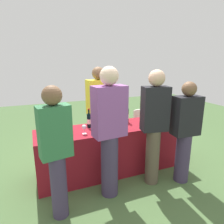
% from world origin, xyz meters
% --- Properties ---
extents(ground_plane, '(12.00, 12.00, 0.00)m').
position_xyz_m(ground_plane, '(0.00, 0.00, 0.00)').
color(ground_plane, '#476638').
extents(tasting_table, '(2.41, 0.65, 0.77)m').
position_xyz_m(tasting_table, '(0.00, 0.00, 0.38)').
color(tasting_table, maroon).
rests_on(tasting_table, ground_plane).
extents(wine_bottle_0, '(0.07, 0.07, 0.31)m').
position_xyz_m(wine_bottle_0, '(-0.92, 0.06, 0.89)').
color(wine_bottle_0, black).
rests_on(wine_bottle_0, tasting_table).
extents(wine_bottle_1, '(0.07, 0.07, 0.33)m').
position_xyz_m(wine_bottle_1, '(-0.74, 0.07, 0.89)').
color(wine_bottle_1, black).
rests_on(wine_bottle_1, tasting_table).
extents(wine_bottle_2, '(0.07, 0.07, 0.31)m').
position_xyz_m(wine_bottle_2, '(-0.35, 0.12, 0.89)').
color(wine_bottle_2, black).
rests_on(wine_bottle_2, tasting_table).
extents(wine_bottle_3, '(0.06, 0.06, 0.33)m').
position_xyz_m(wine_bottle_3, '(-0.11, 0.07, 0.89)').
color(wine_bottle_3, black).
rests_on(wine_bottle_3, tasting_table).
extents(wine_bottle_4, '(0.08, 0.08, 0.33)m').
position_xyz_m(wine_bottle_4, '(0.33, 0.14, 0.89)').
color(wine_bottle_4, black).
rests_on(wine_bottle_4, tasting_table).
extents(wine_glass_0, '(0.07, 0.07, 0.14)m').
position_xyz_m(wine_glass_0, '(-0.81, -0.06, 0.87)').
color(wine_glass_0, silver).
rests_on(wine_glass_0, tasting_table).
extents(wine_glass_1, '(0.07, 0.07, 0.14)m').
position_xyz_m(wine_glass_1, '(-0.49, -0.13, 0.87)').
color(wine_glass_1, silver).
rests_on(wine_glass_1, tasting_table).
extents(wine_glass_2, '(0.07, 0.07, 0.13)m').
position_xyz_m(wine_glass_2, '(-0.24, -0.13, 0.86)').
color(wine_glass_2, silver).
rests_on(wine_glass_2, tasting_table).
extents(server_pouring, '(0.45, 0.28, 1.71)m').
position_xyz_m(server_pouring, '(-0.02, 0.61, 0.92)').
color(server_pouring, '#3F3351').
rests_on(server_pouring, ground_plane).
extents(guest_0, '(0.37, 0.24, 1.57)m').
position_xyz_m(guest_0, '(-0.96, -0.73, 0.87)').
color(guest_0, '#3F3351').
rests_on(guest_0, ground_plane).
extents(guest_1, '(0.44, 0.27, 1.75)m').
position_xyz_m(guest_1, '(-0.27, -0.57, 0.95)').
color(guest_1, '#3F3351').
rests_on(guest_1, ground_plane).
extents(guest_2, '(0.40, 0.27, 1.70)m').
position_xyz_m(guest_2, '(0.43, -0.55, 0.94)').
color(guest_2, brown).
rests_on(guest_2, ground_plane).
extents(guest_3, '(0.41, 0.25, 1.54)m').
position_xyz_m(guest_3, '(0.88, -0.69, 0.83)').
color(guest_3, '#3F3351').
rests_on(guest_3, ground_plane).
extents(menu_board, '(0.44, 0.12, 0.79)m').
position_xyz_m(menu_board, '(1.02, 0.80, 0.40)').
color(menu_board, white).
rests_on(menu_board, ground_plane).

